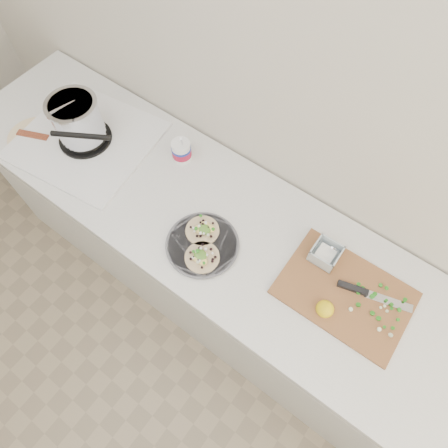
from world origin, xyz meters
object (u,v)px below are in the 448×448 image
Objects in this scene: stove at (81,127)px; taco_plate at (202,244)px; bacon_plate at (34,137)px; cutboard at (345,288)px; tub at (182,150)px.

stove is 2.24× the size of taco_plate.
bacon_plate is (-0.21, -0.13, -0.08)m from stove.
bacon_plate is at bearing -156.33° from stove.
cutboard is at bearing -4.97° from stove.
stove is 0.75m from taco_plate.
stove is 1.27m from cutboard.
taco_plate is 1.24× the size of bacon_plate.
tub is 0.41× the size of cutboard.
cutboard is (0.86, -0.12, -0.05)m from tub.
bacon_plate is at bearing -178.48° from taco_plate.
stove is at bearing -177.97° from cutboard.
tub is at bearing 15.79° from stove.
tub is at bearing 26.38° from bacon_plate.
cutboard is 2.03× the size of bacon_plate.
tub is 0.84× the size of bacon_plate.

